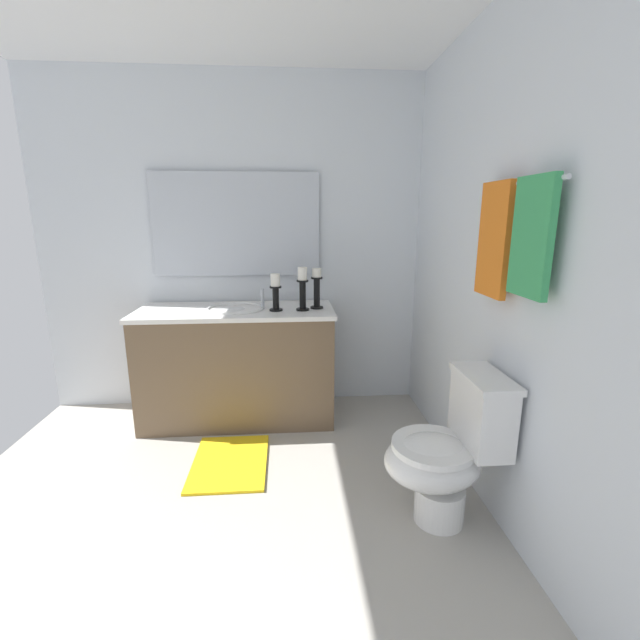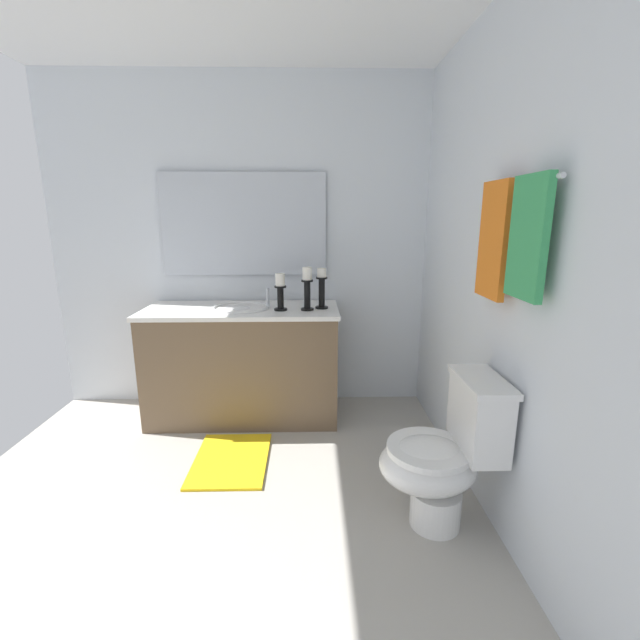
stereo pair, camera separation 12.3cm
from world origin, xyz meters
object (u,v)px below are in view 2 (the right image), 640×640
object	(u,v)px
bath_mat	(231,460)
mirror	(244,225)
towel_center	(528,238)
toilet	(443,456)
candle_holder_mid	(280,291)
towel_near_vanity	(493,241)
vanity_cabinet	(244,363)
candle_holder_tall	(322,288)
towel_bar	(520,182)
sink_basin	(242,313)
candle_holder_short	(307,287)

from	to	relation	value
bath_mat	mirror	bearing A→B (deg)	180.00
towel_center	toilet	bearing A→B (deg)	-128.72
candle_holder_mid	towel_near_vanity	bearing A→B (deg)	46.09
vanity_cabinet	toilet	bearing A→B (deg)	42.59
candle_holder_tall	towel_bar	world-z (taller)	towel_bar
sink_basin	mirror	xyz separation A→B (m)	(-0.28, -0.00, 0.61)
candle_holder_tall	towel_center	distance (m)	1.59
sink_basin	candle_holder_tall	world-z (taller)	candle_holder_tall
mirror	sink_basin	bearing A→B (deg)	0.20
vanity_cabinet	towel_near_vanity	size ratio (longest dim) A/B	2.68
vanity_cabinet	bath_mat	bearing A→B (deg)	0.00
sink_basin	toilet	xyz separation A→B (m)	(1.20, 1.10, -0.42)
vanity_cabinet	mirror	world-z (taller)	mirror
sink_basin	toilet	world-z (taller)	sink_basin
bath_mat	vanity_cabinet	bearing A→B (deg)	-180.00
candle_holder_mid	toilet	world-z (taller)	candle_holder_mid
candle_holder_tall	toilet	xyz separation A→B (m)	(1.18, 0.53, -0.60)
candle_holder_tall	towel_near_vanity	size ratio (longest dim) A/B	0.55
sink_basin	towel_center	size ratio (longest dim) A/B	0.87
vanity_cabinet	candle_holder_short	distance (m)	0.74
candle_holder_tall	towel_near_vanity	xyz separation A→B (m)	(1.04, 0.74, 0.38)
toilet	mirror	bearing A→B (deg)	-143.31
candle_holder_short	candle_holder_mid	size ratio (longest dim) A/B	1.17
candle_holder_mid	candle_holder_tall	bearing A→B (deg)	101.39
sink_basin	towel_bar	size ratio (longest dim) A/B	0.66
sink_basin	candle_holder_short	distance (m)	0.51
candle_holder_short	bath_mat	bearing A→B (deg)	-40.43
toilet	vanity_cabinet	bearing A→B (deg)	-137.41
vanity_cabinet	towel_bar	xyz separation A→B (m)	(1.21, 1.32, 1.17)
candle_holder_tall	towel_bar	xyz separation A→B (m)	(1.19, 0.75, 0.62)
mirror	candle_holder_mid	world-z (taller)	mirror
mirror	candle_holder_mid	xyz separation A→B (m)	(0.35, 0.28, -0.44)
candle_holder_short	mirror	bearing A→B (deg)	-127.15
candle_holder_tall	toilet	bearing A→B (deg)	24.25
towel_center	bath_mat	size ratio (longest dim) A/B	0.77
candle_holder_mid	towel_center	xyz separation A→B (m)	(1.29, 1.02, 0.42)
mirror	towel_bar	world-z (taller)	mirror
vanity_cabinet	candle_holder_tall	xyz separation A→B (m)	(0.02, 0.57, 0.56)
vanity_cabinet	mirror	distance (m)	1.02
sink_basin	towel_near_vanity	distance (m)	1.77
candle_holder_tall	bath_mat	xyz separation A→B (m)	(0.61, -0.57, -0.96)
vanity_cabinet	towel_bar	size ratio (longest dim) A/B	2.26
candle_holder_short	towel_center	world-z (taller)	towel_center
toilet	towel_near_vanity	world-z (taller)	towel_near_vanity
vanity_cabinet	sink_basin	xyz separation A→B (m)	(-0.00, 0.00, 0.37)
vanity_cabinet	bath_mat	world-z (taller)	vanity_cabinet
candle_holder_tall	towel_bar	distance (m)	1.54
toilet	towel_near_vanity	size ratio (longest dim) A/B	1.46
candle_holder_short	towel_bar	distance (m)	1.55
towel_bar	towel_near_vanity	distance (m)	0.28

